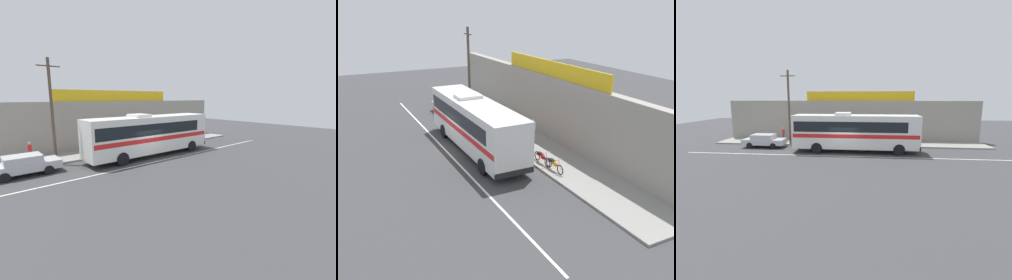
# 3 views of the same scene
# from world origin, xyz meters

# --- Properties ---
(ground_plane) EXTENTS (70.00, 70.00, 0.00)m
(ground_plane) POSITION_xyz_m (0.00, 0.00, 0.00)
(ground_plane) COLOR #3A3A3D
(sidewalk_slab) EXTENTS (30.00, 3.60, 0.14)m
(sidewalk_slab) POSITION_xyz_m (0.00, 5.20, 0.07)
(sidewalk_slab) COLOR gray
(sidewalk_slab) RESTS_ON ground_plane
(storefront_facade) EXTENTS (30.00, 0.70, 4.80)m
(storefront_facade) POSITION_xyz_m (0.00, 7.35, 2.40)
(storefront_facade) COLOR gray
(storefront_facade) RESTS_ON ground_plane
(storefront_billboard) EXTENTS (12.81, 0.12, 1.10)m
(storefront_billboard) POSITION_xyz_m (1.13, 7.35, 5.35)
(storefront_billboard) COLOR gold
(storefront_billboard) RESTS_ON storefront_facade
(road_center_stripe) EXTENTS (30.00, 0.14, 0.01)m
(road_center_stripe) POSITION_xyz_m (0.00, -0.80, 0.00)
(road_center_stripe) COLOR silver
(road_center_stripe) RESTS_ON ground_plane
(intercity_bus) EXTENTS (11.89, 2.66, 3.78)m
(intercity_bus) POSITION_xyz_m (0.92, 1.18, 2.07)
(intercity_bus) COLOR silver
(intercity_bus) RESTS_ON ground_plane
(parked_car) EXTENTS (4.33, 1.89, 1.37)m
(parked_car) POSITION_xyz_m (-8.69, 2.29, 0.74)
(parked_car) COLOR #B7BABF
(parked_car) RESTS_ON ground_plane
(utility_pole) EXTENTS (1.60, 0.22, 7.89)m
(utility_pole) POSITION_xyz_m (-6.33, 3.67, 4.22)
(utility_pole) COLOR brown
(utility_pole) RESTS_ON sidewalk_slab
(motorcycle_red) EXTENTS (1.85, 0.56, 0.94)m
(motorcycle_red) POSITION_xyz_m (6.75, 4.02, 0.57)
(motorcycle_red) COLOR black
(motorcycle_red) RESTS_ON sidewalk_slab
(motorcycle_purple) EXTENTS (1.86, 0.56, 0.94)m
(motorcycle_purple) POSITION_xyz_m (5.47, 3.93, 0.57)
(motorcycle_purple) COLOR black
(motorcycle_purple) RESTS_ON sidewalk_slab
(pedestrian_by_curb) EXTENTS (0.30, 0.48, 1.70)m
(pedestrian_by_curb) POSITION_xyz_m (1.65, 5.49, 1.13)
(pedestrian_by_curb) COLOR brown
(pedestrian_by_curb) RESTS_ON sidewalk_slab
(pedestrian_far_right) EXTENTS (0.30, 0.48, 1.57)m
(pedestrian_far_right) POSITION_xyz_m (-7.75, 5.44, 1.04)
(pedestrian_far_right) COLOR navy
(pedestrian_far_right) RESTS_ON sidewalk_slab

